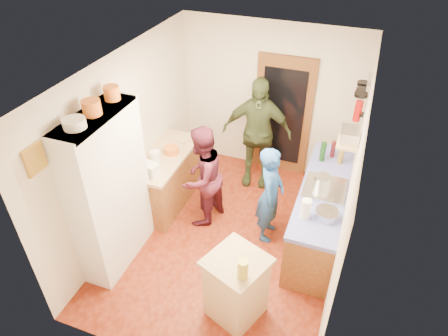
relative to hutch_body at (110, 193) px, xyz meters
The scene contains 44 objects.
floor 1.89m from the hutch_body, 31.61° to the left, with size 3.00×4.00×0.02m, color maroon.
ceiling 2.15m from the hutch_body, 31.61° to the left, with size 3.00×4.00×0.02m, color silver.
wall_back 3.10m from the hutch_body, 65.17° to the left, with size 3.00×0.02×2.60m, color beige.
wall_front 1.79m from the hutch_body, 42.95° to the right, with size 3.00×0.02×2.60m, color beige.
wall_left 0.85m from the hutch_body, 104.71° to the left, with size 0.02×4.00×2.60m, color beige.
wall_right 2.93m from the hutch_body, 15.89° to the left, with size 0.02×4.00×2.60m, color beige.
door_frame 3.17m from the hutch_body, 60.77° to the left, with size 0.95×0.06×2.10m, color brown.
door_glass 3.14m from the hutch_body, 60.46° to the left, with size 0.70×0.02×1.70m, color black.
hutch_body is the anchor object (origin of this frame).
hutch_top_shelf 1.08m from the hutch_body, ahead, with size 0.40×1.14×0.04m, color silver.
plate_stack 1.19m from the hutch_body, 90.00° to the right, with size 0.24×0.24×0.10m, color white.
orange_pot_a 1.18m from the hutch_body, 90.00° to the left, with size 0.21×0.21×0.17m, color orange.
orange_pot_b 1.24m from the hutch_body, 90.00° to the left, with size 0.18×0.18×0.16m, color orange.
left_counter_base 1.42m from the hutch_body, 85.43° to the left, with size 0.60×1.40×0.85m, color #98612B.
left_counter_top 1.27m from the hutch_body, 85.43° to the left, with size 0.64×1.44×0.05m, color tan.
toaster 0.75m from the hutch_body, 78.40° to the left, with size 0.25×0.17×0.19m, color white.
kettle 1.07m from the hutch_body, 87.31° to the left, with size 0.14×0.14×0.16m, color white.
orange_bowl 1.36m from the hutch_body, 82.32° to the left, with size 0.22×0.22×0.10m, color orange.
chopping_board 1.76m from the hutch_body, 86.06° to the left, with size 0.30×0.22×0.03m, color tan.
right_counter_base 2.90m from the hutch_body, 27.47° to the left, with size 0.60×2.20×0.84m, color #98612B.
right_counter_top 2.83m from the hutch_body, 27.47° to the left, with size 0.62×2.22×0.06m, color #0409B5.
hob 2.80m from the hutch_body, 26.57° to the left, with size 0.55×0.58×0.04m, color silver.
pot_on_hob 2.77m from the hutch_body, 27.64° to the left, with size 0.22×0.22×0.14m, color silver.
bottle_a 3.04m from the hutch_body, 39.31° to the left, with size 0.08×0.08×0.31m, color #143F14.
bottle_b 3.24m from the hutch_body, 39.95° to the left, with size 0.07×0.07×0.26m, color #591419.
bottle_c 3.26m from the hutch_body, 36.87° to the left, with size 0.08×0.08×0.32m, color olive.
paper_towel 2.43m from the hutch_body, 14.85° to the left, with size 0.12×0.12×0.26m, color white.
mixing_bowl 2.70m from the hutch_body, 15.14° to the left, with size 0.28×0.28×0.11m, color silver.
island_base 1.94m from the hutch_body, 10.56° to the right, with size 0.55×0.55×0.86m, color tan.
island_top 1.84m from the hutch_body, 10.56° to the right, with size 0.62×0.62×0.05m, color tan.
cutting_board 1.80m from the hutch_body, ahead, with size 0.35×0.28×0.02m, color white.
oil_jar 1.99m from the hutch_body, 14.96° to the right, with size 0.12×0.12×0.23m, color #AD9E2D.
pan_rail 3.73m from the hutch_body, 40.11° to the left, with size 0.02×0.02×0.65m, color silver.
pan_hang_a 3.55m from the hutch_body, 38.53° to the left, with size 0.18×0.18×0.05m, color black.
pan_hang_b 3.67m from the hutch_body, 41.04° to the left, with size 0.16×0.16×0.05m, color black.
pan_hang_c 3.80m from the hutch_body, 43.36° to the left, with size 0.17×0.17×0.05m, color black.
wall_shelf 3.01m from the hutch_body, 25.09° to the left, with size 0.26×0.42×0.03m, color tan.
radio 3.03m from the hutch_body, 25.09° to the left, with size 0.22×0.30×0.15m, color silver.
ext_bracket 3.75m from the hutch_body, 42.07° to the left, with size 0.06×0.10×0.04m, color black.
fire_extinguisher 3.71m from the hutch_body, 42.69° to the left, with size 0.11×0.11×0.32m, color red.
picture_frame 1.22m from the hutch_body, 103.50° to the right, with size 0.03×0.25×0.30m, color gold.
person_hob 2.15m from the hutch_body, 29.79° to the left, with size 0.54×0.36×1.49m, color #214E9C.
person_left 1.40m from the hutch_body, 52.66° to the left, with size 0.78×0.60×1.60m, color #4C1727.
person_back 2.59m from the hutch_body, 60.59° to the left, with size 1.12×0.47×1.91m, color #323C21.
Camera 1 is at (1.37, -3.92, 4.27)m, focal length 32.00 mm.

